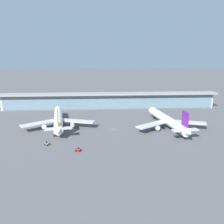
% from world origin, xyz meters
% --- Properties ---
extents(ground_plane, '(1200.00, 1200.00, 0.00)m').
position_xyz_m(ground_plane, '(0.00, 0.00, 0.00)').
color(ground_plane, '#515154').
extents(airliner_left_stand, '(50.71, 66.56, 17.76)m').
position_xyz_m(airliner_left_stand, '(-38.85, 8.88, 5.59)').
color(airliner_left_stand, white).
rests_on(airliner_left_stand, ground).
extents(airliner_centre_stand, '(50.72, 66.57, 17.76)m').
position_xyz_m(airliner_centre_stand, '(38.08, 1.31, 5.59)').
color(airliner_centre_stand, white).
rests_on(airliner_centre_stand, ground).
extents(service_truck_near_nose_olive, '(3.30, 3.12, 2.05)m').
position_xyz_m(service_truck_near_nose_olive, '(-40.26, -26.08, 0.87)').
color(service_truck_near_nose_olive, olive).
rests_on(service_truck_near_nose_olive, ground).
extents(service_truck_under_wing_white, '(2.62, 6.93, 2.70)m').
position_xyz_m(service_truck_under_wing_white, '(-34.92, -7.34, 0.81)').
color(service_truck_under_wing_white, silver).
rests_on(service_truck_under_wing_white, ground).
extents(service_truck_mid_apron_red, '(3.15, 2.26, 2.05)m').
position_xyz_m(service_truck_mid_apron_red, '(-21.67, -35.94, 0.87)').
color(service_truck_mid_apron_red, '#B21E1E').
rests_on(service_truck_mid_apron_red, ground).
extents(terminal_building, '(199.97, 12.80, 15.20)m').
position_xyz_m(terminal_building, '(0.00, 62.13, 7.87)').
color(terminal_building, '#B2ADA3').
rests_on(terminal_building, ground).
extents(safety_cone_alpha, '(0.62, 0.62, 0.70)m').
position_xyz_m(safety_cone_alpha, '(-55.05, -14.14, 0.32)').
color(safety_cone_alpha, orange).
rests_on(safety_cone_alpha, ground).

